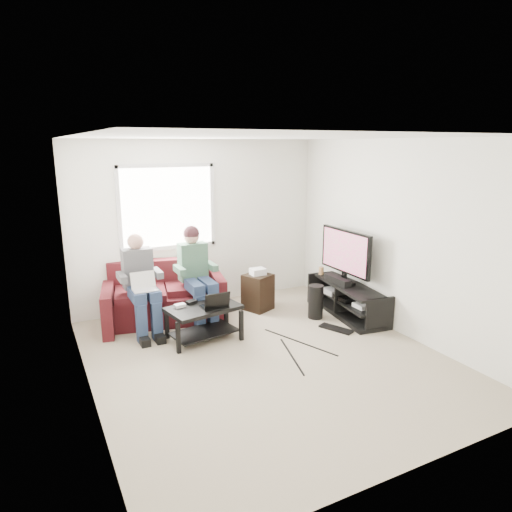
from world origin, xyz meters
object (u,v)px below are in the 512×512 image
(coffee_table, at_px, (204,315))
(end_table, at_px, (258,291))
(tv_stand, at_px, (347,301))
(sofa, at_px, (165,298))
(tv, at_px, (345,253))
(subwoofer, at_px, (316,302))

(coffee_table, height_order, end_table, end_table)
(coffee_table, distance_m, tv_stand, 2.25)
(coffee_table, xyz_separation_m, tv_stand, (2.24, -0.15, -0.12))
(sofa, distance_m, coffee_table, 0.99)
(end_table, bearing_deg, tv_stand, -37.41)
(tv, height_order, end_table, tv)
(tv, bearing_deg, subwoofer, 177.18)
(tv, distance_m, end_table, 1.46)
(sofa, relative_size, tv_stand, 1.29)
(tv, relative_size, subwoofer, 2.19)
(subwoofer, bearing_deg, coffee_table, 179.18)
(sofa, xyz_separation_m, subwoofer, (2.01, -0.98, -0.06))
(sofa, bearing_deg, end_table, -10.93)
(sofa, relative_size, tv, 1.78)
(coffee_table, distance_m, subwoofer, 1.76)
(sofa, xyz_separation_m, tv_stand, (2.49, -1.11, -0.09))
(sofa, bearing_deg, tv_stand, -23.90)
(sofa, xyz_separation_m, tv, (2.49, -1.01, 0.63))
(tv, xyz_separation_m, end_table, (-1.09, 0.73, -0.65))
(tv_stand, height_order, subwoofer, subwoofer)
(tv, bearing_deg, end_table, 145.99)
(sofa, distance_m, tv_stand, 2.73)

